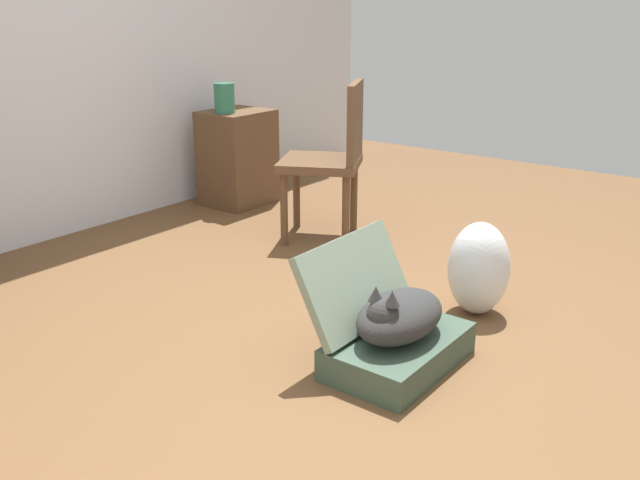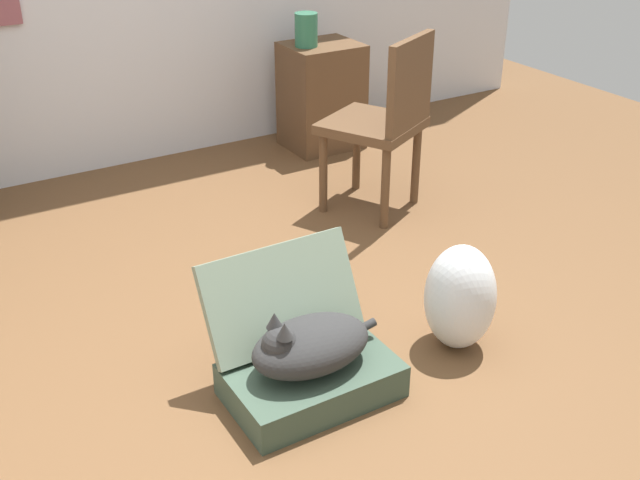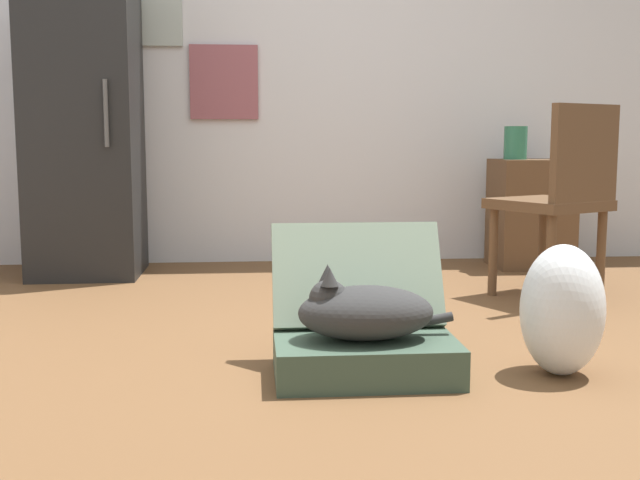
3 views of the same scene
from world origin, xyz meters
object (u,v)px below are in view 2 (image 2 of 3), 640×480
at_px(suitcase_base, 311,380).
at_px(vase_tall, 306,30).
at_px(cat, 308,345).
at_px(side_table, 322,96).
at_px(chair, 385,118).
at_px(plastic_bag_white, 460,297).

relative_size(suitcase_base, vase_tall, 3.02).
relative_size(cat, vase_tall, 2.65).
distance_m(side_table, chair, 1.02).
bearing_deg(cat, plastic_bag_white, -2.15).
height_order(suitcase_base, cat, cat).
relative_size(plastic_bag_white, side_table, 0.66).
distance_m(side_table, vase_tall, 0.44).
height_order(side_table, chair, chair).
height_order(plastic_bag_white, side_table, side_table).
xyz_separation_m(vase_tall, chair, (-0.11, -0.98, -0.24)).
xyz_separation_m(side_table, vase_tall, (-0.11, -0.01, 0.42)).
xyz_separation_m(plastic_bag_white, chair, (0.45, 1.16, 0.29)).
xyz_separation_m(cat, vase_tall, (1.22, 2.11, 0.53)).
distance_m(plastic_bag_white, side_table, 2.25).
distance_m(cat, side_table, 2.50).
bearing_deg(vase_tall, chair, -96.37).
height_order(cat, chair, chair).
bearing_deg(suitcase_base, plastic_bag_white, -2.15).
bearing_deg(suitcase_base, side_table, 58.09).
xyz_separation_m(cat, chair, (1.11, 1.14, 0.29)).
bearing_deg(chair, suitcase_base, 18.61).
distance_m(cat, chair, 1.61).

